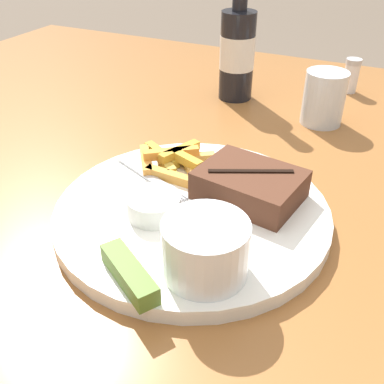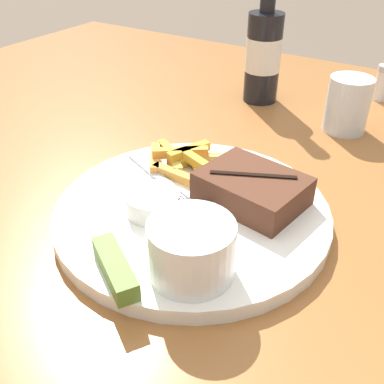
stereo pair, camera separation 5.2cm
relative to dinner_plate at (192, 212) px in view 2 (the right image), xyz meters
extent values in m
cube|color=#935B2D|center=(0.00, 0.00, -0.03)|extent=(1.59, 1.38, 0.04)
cylinder|color=#935B2D|center=(-0.74, 0.63, -0.39)|extent=(0.06, 0.06, 0.69)
cylinder|color=white|center=(0.00, 0.00, 0.00)|extent=(0.32, 0.32, 0.01)
cylinder|color=white|center=(0.00, 0.00, 0.01)|extent=(0.32, 0.32, 0.00)
cube|color=#512D1E|center=(0.05, 0.05, 0.03)|extent=(0.13, 0.11, 0.04)
cube|color=black|center=(0.05, 0.05, 0.05)|extent=(0.09, 0.05, 0.00)
cube|color=orange|center=(-0.07, 0.08, 0.03)|extent=(0.07, 0.05, 0.01)
cube|color=gold|center=(-0.04, 0.08, 0.01)|extent=(0.05, 0.05, 0.01)
cube|color=gold|center=(-0.09, 0.08, 0.01)|extent=(0.07, 0.04, 0.01)
cube|color=gold|center=(-0.04, 0.07, 0.03)|extent=(0.05, 0.03, 0.01)
cube|color=gold|center=(-0.05, 0.04, 0.01)|extent=(0.07, 0.02, 0.01)
cube|color=gold|center=(-0.06, 0.09, 0.03)|extent=(0.04, 0.06, 0.01)
cube|color=gold|center=(-0.05, 0.09, 0.01)|extent=(0.07, 0.05, 0.01)
cube|color=gold|center=(-0.10, 0.06, 0.01)|extent=(0.05, 0.07, 0.01)
cube|color=gold|center=(-0.07, 0.06, 0.01)|extent=(0.05, 0.04, 0.01)
cylinder|color=white|center=(0.06, -0.09, 0.04)|extent=(0.08, 0.08, 0.06)
cylinder|color=beige|center=(0.06, -0.09, 0.06)|extent=(0.08, 0.08, 0.01)
cylinder|color=silver|center=(-0.03, -0.03, 0.02)|extent=(0.06, 0.06, 0.02)
cylinder|color=#B22319|center=(-0.03, -0.03, 0.03)|extent=(0.05, 0.05, 0.01)
cube|color=#567A2D|center=(0.00, -0.14, 0.02)|extent=(0.08, 0.06, 0.02)
cube|color=#B7B7BC|center=(-0.09, 0.04, 0.01)|extent=(0.10, 0.05, 0.00)
cube|color=#B7B7BC|center=(-0.03, 0.01, 0.01)|extent=(0.03, 0.01, 0.00)
cube|color=#B7B7BC|center=(-0.03, 0.01, 0.01)|extent=(0.03, 0.01, 0.00)
cube|color=#B7B7BC|center=(-0.02, 0.02, 0.01)|extent=(0.03, 0.01, 0.00)
cube|color=#B7B7BC|center=(0.03, 0.08, 0.01)|extent=(0.04, 0.11, 0.00)
cube|color=black|center=(0.02, 0.00, 0.01)|extent=(0.03, 0.06, 0.01)
cylinder|color=black|center=(-0.09, 0.38, 0.07)|extent=(0.06, 0.06, 0.16)
cylinder|color=silver|center=(-0.09, 0.38, 0.08)|extent=(0.06, 0.06, 0.06)
cylinder|color=silver|center=(0.08, 0.34, 0.04)|extent=(0.07, 0.07, 0.09)
cylinder|color=white|center=(0.10, 0.51, 0.02)|extent=(0.03, 0.03, 0.05)
camera|label=1|loc=(0.19, -0.39, 0.31)|focal=42.00mm
camera|label=2|loc=(0.23, -0.36, 0.31)|focal=42.00mm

